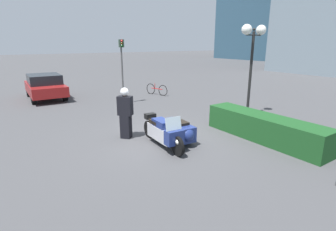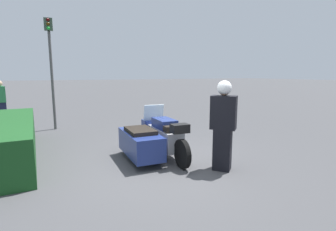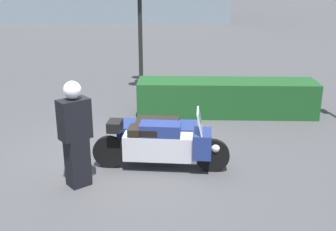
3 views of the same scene
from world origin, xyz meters
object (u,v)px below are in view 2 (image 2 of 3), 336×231
at_px(police_motorcycle, 150,138).
at_px(hedge_bush_curbside, 11,139).
at_px(traffic_light_near, 51,59).
at_px(pedestrian_bystander, 1,101).
at_px(officer_rider, 223,123).

relative_size(police_motorcycle, hedge_bush_curbside, 0.56).
bearing_deg(traffic_light_near, pedestrian_bystander, -137.77).
bearing_deg(traffic_light_near, police_motorcycle, 28.74).
height_order(traffic_light_near, pedestrian_bystander, traffic_light_near).
bearing_deg(police_motorcycle, officer_rider, -141.72).
distance_m(police_motorcycle, pedestrian_bystander, 7.71).
bearing_deg(officer_rider, police_motorcycle, 83.82).
bearing_deg(hedge_bush_curbside, traffic_light_near, -21.33).
bearing_deg(traffic_light_near, officer_rider, 32.30).
height_order(police_motorcycle, pedestrian_bystander, pedestrian_bystander).
bearing_deg(pedestrian_bystander, police_motorcycle, 102.81).
relative_size(officer_rider, pedestrian_bystander, 1.09).
bearing_deg(hedge_bush_curbside, officer_rider, -126.57).
height_order(police_motorcycle, traffic_light_near, traffic_light_near).
bearing_deg(police_motorcycle, traffic_light_near, 24.95).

